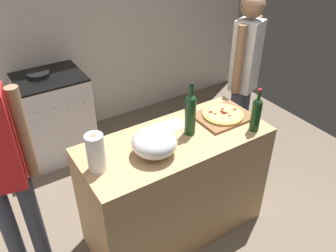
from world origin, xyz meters
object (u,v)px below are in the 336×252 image
at_px(wine_bottle_clear, 190,112).
at_px(wine_bottle_amber, 256,113).
at_px(pizza, 223,114).
at_px(stove, 56,116).
at_px(person_in_stripes, 2,165).
at_px(paper_towel_roll, 96,153).
at_px(person_in_red, 244,75).
at_px(mixing_bowl, 154,143).

distance_m(wine_bottle_clear, wine_bottle_amber, 0.47).
bearing_deg(wine_bottle_clear, pizza, 5.57).
bearing_deg(stove, person_in_stripes, -116.32).
xyz_separation_m(pizza, wine_bottle_amber, (0.08, -0.25, 0.11)).
relative_size(paper_towel_roll, stove, 0.28).
bearing_deg(stove, wine_bottle_clear, -69.90).
distance_m(pizza, stove, 1.83).
height_order(stove, person_in_red, person_in_red).
bearing_deg(wine_bottle_amber, mixing_bowl, 169.27).
relative_size(mixing_bowl, wine_bottle_amber, 0.90).
distance_m(paper_towel_roll, person_in_stripes, 0.56).
xyz_separation_m(mixing_bowl, person_in_red, (1.23, 0.48, -0.02)).
relative_size(wine_bottle_amber, person_in_stripes, 0.19).
xyz_separation_m(wine_bottle_amber, person_in_red, (0.47, 0.62, -0.07)).
distance_m(pizza, person_in_stripes, 1.56).
bearing_deg(paper_towel_roll, mixing_bowl, -8.81).
xyz_separation_m(mixing_bowl, wine_bottle_amber, (0.76, -0.14, 0.05)).
bearing_deg(mixing_bowl, person_in_red, 21.26).
bearing_deg(mixing_bowl, paper_towel_roll, 171.19).
bearing_deg(wine_bottle_amber, wine_bottle_clear, 152.73).
bearing_deg(mixing_bowl, pizza, 8.92).
distance_m(pizza, paper_towel_roll, 1.05).
distance_m(pizza, wine_bottle_clear, 0.37).
height_order(paper_towel_roll, wine_bottle_clear, wine_bottle_clear).
relative_size(wine_bottle_clear, person_in_red, 0.23).
height_order(wine_bottle_amber, person_in_stripes, person_in_stripes).
height_order(wine_bottle_amber, stove, wine_bottle_amber).
bearing_deg(person_in_red, wine_bottle_clear, -155.57).
relative_size(pizza, wine_bottle_clear, 0.79).
bearing_deg(mixing_bowl, person_in_stripes, 160.61).
height_order(pizza, wine_bottle_amber, wine_bottle_amber).
xyz_separation_m(person_in_stripes, person_in_red, (2.11, 0.17, -0.01)).
bearing_deg(person_in_red, person_in_stripes, -175.39).
xyz_separation_m(pizza, mixing_bowl, (-0.67, -0.11, 0.06)).
relative_size(mixing_bowl, stove, 0.32).
height_order(pizza, stove, pizza).
xyz_separation_m(pizza, person_in_stripes, (-1.55, 0.20, 0.05)).
xyz_separation_m(mixing_bowl, wine_bottle_clear, (0.34, 0.07, 0.08)).
bearing_deg(stove, paper_towel_roll, -95.34).
bearing_deg(pizza, person_in_red, 33.81).
xyz_separation_m(pizza, stove, (-0.90, 1.51, -0.50)).
height_order(paper_towel_roll, wine_bottle_amber, wine_bottle_amber).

